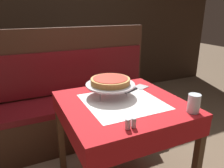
% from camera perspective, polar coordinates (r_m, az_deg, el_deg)
% --- Properties ---
extents(dining_table_front, '(0.86, 0.86, 0.78)m').
position_cam_1_polar(dining_table_front, '(1.64, 2.70, -7.74)').
color(dining_table_front, red).
rests_on(dining_table_front, ground_plane).
extents(dining_table_rear, '(0.73, 0.73, 0.78)m').
position_cam_1_polar(dining_table_rear, '(3.23, -6.77, 5.25)').
color(dining_table_rear, beige).
rests_on(dining_table_rear, ground_plane).
extents(booth_bench, '(1.78, 0.53, 1.23)m').
position_cam_1_polar(booth_bench, '(2.52, -8.35, -6.34)').
color(booth_bench, '#3D2316').
rests_on(booth_bench, ground_plane).
extents(back_wall_panel, '(6.00, 0.04, 2.40)m').
position_cam_1_polar(back_wall_panel, '(3.52, -14.28, 14.89)').
color(back_wall_panel, black).
rests_on(back_wall_panel, ground_plane).
extents(pizza_pan_stand, '(0.38, 0.38, 0.09)m').
position_cam_1_polar(pizza_pan_stand, '(1.68, -0.44, -0.26)').
color(pizza_pan_stand, '#ADADB2').
rests_on(pizza_pan_stand, dining_table_front).
extents(deep_dish_pizza, '(0.30, 0.30, 0.05)m').
position_cam_1_polar(deep_dish_pizza, '(1.67, -0.44, 0.82)').
color(deep_dish_pizza, '#C68E47').
rests_on(deep_dish_pizza, pizza_pan_stand).
extents(pizza_server, '(0.27, 0.15, 0.01)m').
position_cam_1_polar(pizza_server, '(1.86, 6.43, -1.14)').
color(pizza_server, '#BCBCC1').
rests_on(pizza_server, dining_table_front).
extents(water_glass_near, '(0.08, 0.08, 0.12)m').
position_cam_1_polar(water_glass_near, '(1.51, 20.60, -4.76)').
color(water_glass_near, silver).
rests_on(water_glass_near, dining_table_front).
extents(salt_shaker, '(0.03, 0.03, 0.06)m').
position_cam_1_polar(salt_shaker, '(1.24, 4.13, -10.36)').
color(salt_shaker, silver).
rests_on(salt_shaker, dining_table_front).
extents(pepper_shaker, '(0.03, 0.03, 0.06)m').
position_cam_1_polar(pepper_shaker, '(1.26, 5.69, -10.03)').
color(pepper_shaker, silver).
rests_on(pepper_shaker, dining_table_front).
extents(condiment_caddy, '(0.14, 0.14, 0.18)m').
position_cam_1_polar(condiment_caddy, '(3.16, -7.52, 7.89)').
color(condiment_caddy, black).
rests_on(condiment_caddy, dining_table_rear).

